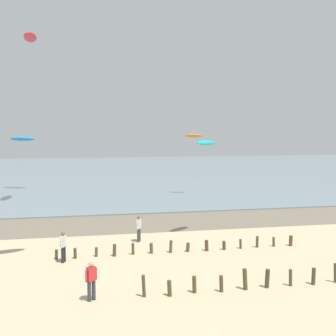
# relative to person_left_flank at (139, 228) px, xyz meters

# --- Properties ---
(wet_sand_strip) EXTENTS (120.00, 6.34, 0.01)m
(wet_sand_strip) POSITION_rel_person_left_flank_xyz_m (-2.27, 5.20, -0.91)
(wet_sand_strip) COLOR #7A6D59
(wet_sand_strip) RESTS_ON ground
(sea) EXTENTS (160.00, 70.00, 0.10)m
(sea) POSITION_rel_person_left_flank_xyz_m (-2.27, 43.37, -0.87)
(sea) COLOR gray
(sea) RESTS_ON ground
(groyne_far) EXTENTS (14.41, 0.33, 0.74)m
(groyne_far) POSITION_rel_person_left_flank_xyz_m (2.44, -2.67, -0.61)
(groyne_far) COLOR #4B3F2E
(groyne_far) RESTS_ON ground
(person_left_flank) EXTENTS (0.35, 0.53, 1.71)m
(person_left_flank) POSITION_rel_person_left_flank_xyz_m (0.00, 0.00, 0.00)
(person_left_flank) COLOR #383842
(person_left_flank) RESTS_ON ground
(person_right_flank) EXTENTS (0.49, 0.38, 1.71)m
(person_right_flank) POSITION_rel_person_left_flank_xyz_m (-3.00, -8.61, 0.00)
(person_right_flank) COLOR #383842
(person_right_flank) RESTS_ON ground
(person_far_down_beach) EXTENTS (0.32, 0.54, 1.71)m
(person_far_down_beach) POSITION_rel_person_left_flank_xyz_m (-4.53, -3.27, 0.00)
(person_far_down_beach) COLOR #232328
(person_far_down_beach) RESTS_ON ground
(kite_aloft_1) EXTENTS (1.23, 3.33, 0.84)m
(kite_aloft_1) POSITION_rel_person_left_flank_xyz_m (-8.33, 14.08, 14.79)
(kite_aloft_1) COLOR red
(kite_aloft_3) EXTENTS (2.09, 1.33, 0.52)m
(kite_aloft_3) POSITION_rel_person_left_flank_xyz_m (8.02, 17.23, 5.67)
(kite_aloft_3) COLOR orange
(kite_aloft_4) EXTENTS (1.98, 1.76, 0.44)m
(kite_aloft_4) POSITION_rel_person_left_flank_xyz_m (4.69, 0.85, 5.45)
(kite_aloft_4) COLOR #19B2B7
(kite_aloft_6) EXTENTS (3.25, 2.13, 0.68)m
(kite_aloft_6) POSITION_rel_person_left_flank_xyz_m (-11.04, 24.54, 5.24)
(kite_aloft_6) COLOR #2384D1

